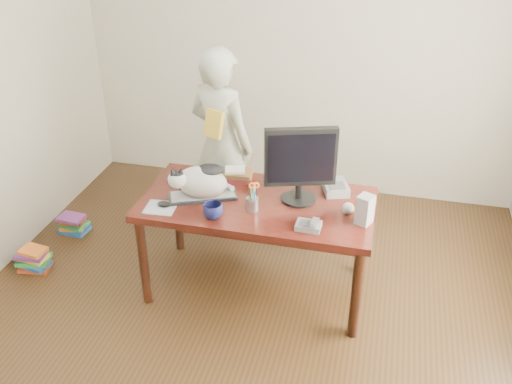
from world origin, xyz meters
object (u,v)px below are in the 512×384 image
(keyboard, at_px, (203,196))
(desk, at_px, (260,213))
(phone, at_px, (309,225))
(book_stack, at_px, (237,175))
(baseball, at_px, (348,208))
(book_pile_a, at_px, (34,259))
(calculator, at_px, (335,187))
(coffee_mug, at_px, (213,211))
(mouse, at_px, (164,204))
(speaker, at_px, (365,210))
(person, at_px, (221,144))
(book_pile_b, at_px, (73,224))
(pen_cup, at_px, (253,203))
(monitor, at_px, (300,161))
(cat, at_px, (200,181))

(keyboard, bearing_deg, desk, -6.11)
(phone, xyz_separation_m, book_stack, (-0.62, 0.52, 0.01))
(baseball, bearing_deg, book_pile_a, -175.55)
(calculator, bearing_deg, keyboard, 179.72)
(phone, bearing_deg, coffee_mug, -175.99)
(mouse, bearing_deg, speaker, 0.84)
(coffee_mug, height_order, calculator, coffee_mug)
(mouse, height_order, speaker, speaker)
(phone, height_order, book_stack, book_stack)
(calculator, bearing_deg, speaker, -77.57)
(desk, relative_size, keyboard, 3.20)
(person, distance_m, book_pile_b, 1.49)
(book_stack, bearing_deg, pen_cup, -69.21)
(monitor, distance_m, phone, 0.44)
(pen_cup, bearing_deg, keyboard, 168.08)
(pen_cup, bearing_deg, book_pile_a, -177.47)
(phone, height_order, book_pile_a, phone)
(calculator, bearing_deg, coffee_mug, -163.15)
(mouse, bearing_deg, pen_cup, 5.42)
(phone, bearing_deg, cat, 167.72)
(desk, relative_size, coffee_mug, 12.07)
(speaker, bearing_deg, book_pile_a, -153.41)
(book_stack, bearing_deg, coffee_mug, -99.38)
(person, distance_m, book_pile_a, 1.73)
(phone, distance_m, book_stack, 0.81)
(monitor, relative_size, phone, 3.35)
(monitor, relative_size, book_pile_a, 2.02)
(desk, height_order, book_pile_b, desk)
(speaker, distance_m, calculator, 0.44)
(mouse, bearing_deg, coffee_mug, -12.35)
(desk, bearing_deg, phone, -39.94)
(pen_cup, distance_m, book_pile_b, 1.93)
(book_pile_b, bearing_deg, coffee_mug, -22.81)
(cat, relative_size, pen_cup, 2.04)
(cat, xyz_separation_m, pen_cup, (0.39, -0.07, -0.07))
(coffee_mug, bearing_deg, keyboard, 122.78)
(desk, height_order, cat, cat)
(baseball, bearing_deg, coffee_mug, -163.06)
(keyboard, distance_m, coffee_mug, 0.28)
(book_pile_a, bearing_deg, mouse, -1.18)
(book_stack, relative_size, book_pile_b, 0.99)
(book_stack, xyz_separation_m, book_pile_b, (-1.50, 0.08, -0.72))
(calculator, bearing_deg, baseball, -86.56)
(baseball, bearing_deg, pen_cup, -170.26)
(cat, distance_m, baseball, 1.02)
(monitor, bearing_deg, phone, -86.66)
(desk, height_order, monitor, monitor)
(keyboard, bearing_deg, baseball, -22.10)
(coffee_mug, height_order, phone, coffee_mug)
(cat, relative_size, phone, 2.68)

